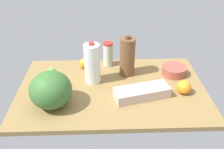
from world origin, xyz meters
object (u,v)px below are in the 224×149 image
at_px(egg_carton, 142,93).
at_px(orange_near_front, 184,87).
at_px(milk_jug, 92,64).
at_px(chocolate_milk_jug, 127,57).
at_px(watermelon, 51,90).
at_px(lime_far_back, 52,71).
at_px(mixing_bowl, 174,70).
at_px(orange_loose, 84,63).
at_px(tumbler_cup, 108,54).
at_px(lemon_by_jug, 41,79).

relative_size(egg_carton, orange_near_front, 3.79).
bearing_deg(milk_jug, chocolate_milk_jug, 20.53).
distance_m(watermelon, lime_far_back, 0.35).
height_order(mixing_bowl, milk_jug, milk_jug).
relative_size(chocolate_milk_jug, orange_loose, 3.87).
bearing_deg(orange_loose, milk_jug, -69.38).
bearing_deg(mixing_bowl, watermelon, -158.23).
relative_size(tumbler_cup, orange_loose, 2.48).
distance_m(mixing_bowl, milk_jug, 0.58).
bearing_deg(egg_carton, lemon_by_jug, 150.64).
bearing_deg(egg_carton, lime_far_back, 140.65).
distance_m(orange_loose, lime_far_back, 0.24).
xyz_separation_m(tumbler_cup, orange_loose, (-0.17, -0.04, -0.05)).
relative_size(chocolate_milk_jug, orange_near_front, 3.22).
xyz_separation_m(milk_jug, lemon_by_jug, (-0.34, -0.02, -0.10)).
distance_m(watermelon, orange_near_front, 0.80).
bearing_deg(orange_loose, orange_near_front, -27.75).
bearing_deg(lime_far_back, watermelon, -79.68).
bearing_deg(mixing_bowl, orange_near_front, -88.86).
height_order(chocolate_milk_jug, orange_near_front, chocolate_milk_jug).
bearing_deg(lemon_by_jug, tumbler_cup, 27.31).
distance_m(watermelon, egg_carton, 0.54).
bearing_deg(chocolate_milk_jug, mixing_bowl, -3.27).
bearing_deg(lime_far_back, egg_carton, -25.05).
relative_size(chocolate_milk_jug, tumbler_cup, 1.56).
xyz_separation_m(watermelon, orange_near_front, (0.80, 0.09, -0.06)).
height_order(milk_jug, orange_loose, milk_jug).
distance_m(milk_jug, orange_loose, 0.22).
xyz_separation_m(tumbler_cup, lemon_by_jug, (-0.45, -0.23, -0.06)).
height_order(watermelon, egg_carton, watermelon).
relative_size(mixing_bowl, milk_jug, 0.59).
distance_m(milk_jug, chocolate_milk_jug, 0.25).
xyz_separation_m(milk_jug, orange_loose, (-0.07, 0.18, -0.10)).
relative_size(milk_jug, lemon_by_jug, 4.45).
xyz_separation_m(mixing_bowl, milk_jug, (-0.56, -0.07, 0.10)).
xyz_separation_m(milk_jug, tumbler_cup, (0.11, 0.22, -0.04)).
bearing_deg(watermelon, orange_near_front, 6.61).
relative_size(chocolate_milk_jug, lemon_by_jug, 4.44).
bearing_deg(watermelon, egg_carton, 6.25).
bearing_deg(watermelon, milk_jug, 47.32).
xyz_separation_m(lime_far_back, orange_near_front, (0.86, -0.24, 0.02)).
distance_m(chocolate_milk_jug, lime_far_back, 0.53).
relative_size(milk_jug, chocolate_milk_jug, 1.00).
bearing_deg(chocolate_milk_jug, lime_far_back, -179.92).
height_order(watermelon, chocolate_milk_jug, chocolate_milk_jug).
distance_m(tumbler_cup, lemon_by_jug, 0.51).
height_order(orange_loose, orange_near_front, orange_near_front).
distance_m(mixing_bowl, orange_loose, 0.64).
distance_m(egg_carton, orange_loose, 0.52).
relative_size(watermelon, lime_far_back, 4.24).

